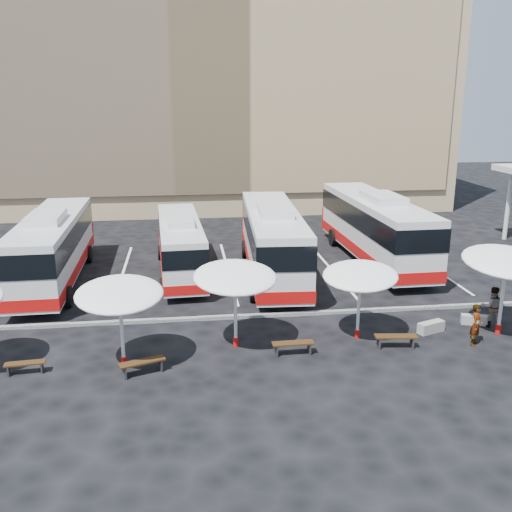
{
  "coord_description": "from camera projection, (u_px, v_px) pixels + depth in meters",
  "views": [
    {
      "loc": [
        -2.42,
        -23.57,
        9.68
      ],
      "look_at": [
        1.0,
        3.0,
        2.2
      ],
      "focal_mm": 40.0,
      "sensor_mm": 36.0,
      "label": 1
    }
  ],
  "objects": [
    {
      "name": "ground",
      "position": [
        242.0,
        322.0,
        25.42
      ],
      "size": [
        120.0,
        120.0,
        0.0
      ],
      "primitive_type": "plane",
      "color": "black",
      "rests_on": "ground"
    },
    {
      "name": "sandstone_building",
      "position": [
        205.0,
        64.0,
        52.46
      ],
      "size": [
        42.0,
        18.25,
        29.6
      ],
      "color": "tan",
      "rests_on": "ground"
    },
    {
      "name": "curb_divider",
      "position": [
        241.0,
        316.0,
        25.87
      ],
      "size": [
        34.0,
        0.25,
        0.15
      ],
      "primitive_type": "cube",
      "color": "black",
      "rests_on": "ground"
    },
    {
      "name": "bay_lines",
      "position": [
        228.0,
        270.0,
        33.06
      ],
      "size": [
        24.15,
        12.0,
        0.01
      ],
      "color": "white",
      "rests_on": "ground"
    },
    {
      "name": "bus_0",
      "position": [
        53.0,
        245.0,
        30.48
      ],
      "size": [
        3.14,
        12.56,
        3.97
      ],
      "rotation": [
        0.0,
        0.0,
        0.02
      ],
      "color": "silver",
      "rests_on": "ground"
    },
    {
      "name": "bus_1",
      "position": [
        180.0,
        243.0,
        32.07
      ],
      "size": [
        2.89,
        10.79,
        3.39
      ],
      "rotation": [
        0.0,
        0.0,
        0.05
      ],
      "color": "silver",
      "rests_on": "ground"
    },
    {
      "name": "bus_2",
      "position": [
        272.0,
        239.0,
        31.65
      ],
      "size": [
        3.57,
        13.12,
        4.12
      ],
      "rotation": [
        0.0,
        0.0,
        -0.06
      ],
      "color": "silver",
      "rests_on": "ground"
    },
    {
      "name": "bus_3",
      "position": [
        375.0,
        226.0,
        34.49
      ],
      "size": [
        3.41,
        13.54,
        4.28
      ],
      "rotation": [
        0.0,
        0.0,
        0.03
      ],
      "color": "silver",
      "rests_on": "ground"
    },
    {
      "name": "sunshade_1",
      "position": [
        119.0,
        294.0,
        20.53
      ],
      "size": [
        3.48,
        3.51,
        3.32
      ],
      "rotation": [
        0.0,
        0.0,
        0.1
      ],
      "color": "silver",
      "rests_on": "ground"
    },
    {
      "name": "sunshade_2",
      "position": [
        235.0,
        277.0,
        22.18
      ],
      "size": [
        3.68,
        3.72,
        3.43
      ],
      "rotation": [
        0.0,
        0.0,
        0.13
      ],
      "color": "silver",
      "rests_on": "ground"
    },
    {
      "name": "sunshade_3",
      "position": [
        360.0,
        276.0,
        23.05
      ],
      "size": [
        4.03,
        4.05,
        3.18
      ],
      "rotation": [
        0.0,
        0.0,
        -0.42
      ],
      "color": "silver",
      "rests_on": "ground"
    },
    {
      "name": "sunshade_4",
      "position": [
        506.0,
        262.0,
        23.33
      ],
      "size": [
        3.55,
        3.6,
        3.72
      ],
      "rotation": [
        0.0,
        0.0,
        0.0
      ],
      "color": "silver",
      "rests_on": "ground"
    },
    {
      "name": "wood_bench_0",
      "position": [
        25.0,
        365.0,
        20.61
      ],
      "size": [
        1.45,
        0.5,
        0.44
      ],
      "rotation": [
        0.0,
        0.0,
        0.08
      ],
      "color": "black",
      "rests_on": "ground"
    },
    {
      "name": "wood_bench_1",
      "position": [
        142.0,
        364.0,
        20.57
      ],
      "size": [
        1.71,
        0.98,
        0.51
      ],
      "rotation": [
        0.0,
        0.0,
        0.35
      ],
      "color": "black",
      "rests_on": "ground"
    },
    {
      "name": "wood_bench_2",
      "position": [
        293.0,
        345.0,
        22.14
      ],
      "size": [
        1.64,
        0.47,
        0.5
      ],
      "rotation": [
        0.0,
        0.0,
        0.02
      ],
      "color": "black",
      "rests_on": "ground"
    },
    {
      "name": "wood_bench_3",
      "position": [
        396.0,
        338.0,
        22.74
      ],
      "size": [
        1.71,
        0.64,
        0.51
      ],
      "rotation": [
        0.0,
        0.0,
        -0.12
      ],
      "color": "black",
      "rests_on": "ground"
    },
    {
      "name": "conc_bench_0",
      "position": [
        431.0,
        327.0,
        24.28
      ],
      "size": [
        1.29,
        0.82,
        0.46
      ],
      "primitive_type": "cube",
      "rotation": [
        0.0,
        0.0,
        0.37
      ],
      "color": "gray",
      "rests_on": "ground"
    },
    {
      "name": "conc_bench_1",
      "position": [
        474.0,
        320.0,
        25.13
      ],
      "size": [
        1.18,
        0.71,
        0.42
      ],
      "primitive_type": "cube",
      "rotation": [
        0.0,
        0.0,
        -0.32
      ],
      "color": "gray",
      "rests_on": "ground"
    },
    {
      "name": "passenger_0",
      "position": [
        476.0,
        325.0,
        22.86
      ],
      "size": [
        0.74,
        0.75,
        1.74
      ],
      "primitive_type": "imported",
      "rotation": [
        0.0,
        0.0,
        0.82
      ],
      "color": "black",
      "rests_on": "ground"
    },
    {
      "name": "passenger_1",
      "position": [
        493.0,
        307.0,
        24.71
      ],
      "size": [
        1.06,
        0.94,
        1.82
      ],
      "primitive_type": "imported",
      "rotation": [
        0.0,
        0.0,
        2.8
      ],
      "color": "black",
      "rests_on": "ground"
    }
  ]
}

